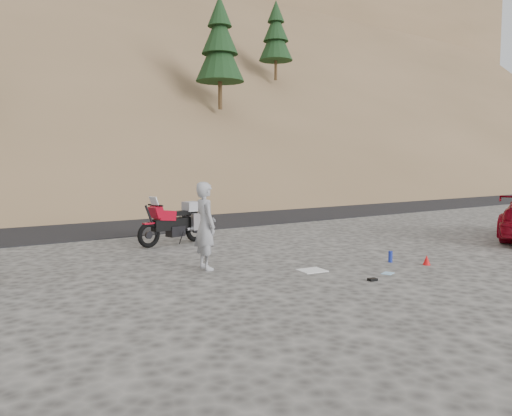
{
  "coord_description": "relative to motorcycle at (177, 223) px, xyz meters",
  "views": [
    {
      "loc": [
        -5.94,
        -8.26,
        2.1
      ],
      "look_at": [
        1.22,
        1.98,
        1.0
      ],
      "focal_mm": 35.0,
      "sensor_mm": 36.0,
      "label": 1
    }
  ],
  "objects": [
    {
      "name": "gear_bottle",
      "position": [
        2.65,
        -4.89,
        -0.44
      ],
      "size": [
        0.1,
        0.1,
        0.24
      ],
      "primitive_type": "cylinder",
      "rotation": [
        0.0,
        0.0,
        0.15
      ],
      "color": "navy",
      "rests_on": "ground"
    },
    {
      "name": "motorcycle",
      "position": [
        0.0,
        0.0,
        0.0
      ],
      "size": [
        2.17,
        0.89,
        1.31
      ],
      "rotation": [
        0.0,
        0.0,
        0.2
      ],
      "color": "black",
      "rests_on": "ground"
    },
    {
      "name": "road",
      "position": [
        0.18,
        5.38,
        -0.56
      ],
      "size": [
        120.0,
        7.0,
        0.05
      ],
      "primitive_type": "cube",
      "color": "black",
      "rests_on": "ground"
    },
    {
      "name": "man",
      "position": [
        -0.93,
        -3.22,
        -0.56
      ],
      "size": [
        0.49,
        0.69,
        1.75
      ],
      "primitive_type": "imported",
      "rotation": [
        0.0,
        0.0,
        1.45
      ],
      "color": "#96979C",
      "rests_on": "ground"
    },
    {
      "name": "gear_blue_cloth",
      "position": [
        1.73,
        -5.6,
        -0.55
      ],
      "size": [
        0.31,
        0.27,
        0.01
      ],
      "primitive_type": "cube",
      "rotation": [
        0.0,
        0.0,
        0.35
      ],
      "color": "#90BFDF",
      "rests_on": "ground"
    },
    {
      "name": "gear_white_cloth",
      "position": [
        0.7,
        -4.58,
        -0.55
      ],
      "size": [
        0.56,
        0.51,
        0.02
      ],
      "primitive_type": "cube",
      "rotation": [
        0.0,
        0.0,
        -0.14
      ],
      "color": "white",
      "rests_on": "ground"
    },
    {
      "name": "gear_glove_a",
      "position": [
        1.04,
        -5.84,
        -0.54
      ],
      "size": [
        0.17,
        0.14,
        0.05
      ],
      "primitive_type": "cube",
      "rotation": [
        0.0,
        0.0,
        -0.15
      ],
      "color": "black",
      "rests_on": "ground"
    },
    {
      "name": "ground",
      "position": [
        0.18,
        -3.62,
        -0.56
      ],
      "size": [
        140.0,
        140.0,
        0.0
      ],
      "primitive_type": "plane",
      "color": "#413F3C",
      "rests_on": "ground"
    },
    {
      "name": "gear_funnel",
      "position": [
        3.06,
        -5.51,
        -0.46
      ],
      "size": [
        0.2,
        0.2,
        0.2
      ],
      "primitive_type": "cone",
      "rotation": [
        0.0,
        0.0,
        0.31
      ],
      "color": "red",
      "rests_on": "ground"
    }
  ]
}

